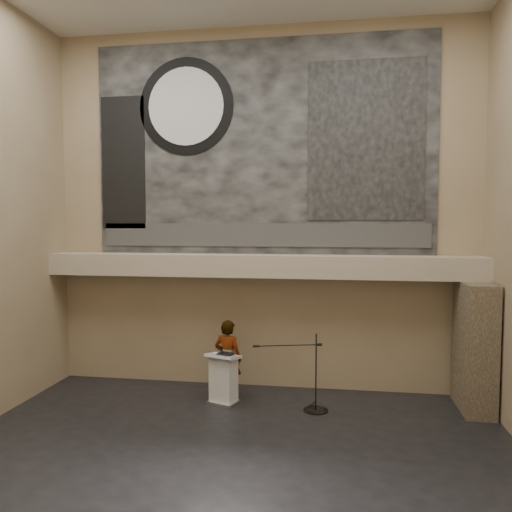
# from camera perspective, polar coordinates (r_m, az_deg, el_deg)

# --- Properties ---
(floor) EXTENTS (10.00, 10.00, 0.00)m
(floor) POSITION_cam_1_polar(r_m,az_deg,el_deg) (8.84, -3.45, -22.64)
(floor) COLOR black
(floor) RESTS_ON ground
(wall_back) EXTENTS (10.00, 0.02, 8.50)m
(wall_back) POSITION_cam_1_polar(r_m,az_deg,el_deg) (11.86, 0.60, 5.32)
(wall_back) COLOR #897357
(wall_back) RESTS_ON floor
(wall_front) EXTENTS (10.00, 0.02, 8.50)m
(wall_front) POSITION_cam_1_polar(r_m,az_deg,el_deg) (4.11, -15.74, 8.01)
(wall_front) COLOR #897357
(wall_front) RESTS_ON floor
(soffit) EXTENTS (10.00, 0.80, 0.50)m
(soffit) POSITION_cam_1_polar(r_m,az_deg,el_deg) (11.50, 0.31, -1.11)
(soffit) COLOR tan
(soffit) RESTS_ON wall_back
(sprinkler_left) EXTENTS (0.04, 0.04, 0.06)m
(sprinkler_left) POSITION_cam_1_polar(r_m,az_deg,el_deg) (11.82, -7.43, -2.37)
(sprinkler_left) COLOR #B2893D
(sprinkler_left) RESTS_ON soffit
(sprinkler_right) EXTENTS (0.04, 0.04, 0.06)m
(sprinkler_right) POSITION_cam_1_polar(r_m,az_deg,el_deg) (11.36, 9.80, -2.65)
(sprinkler_right) COLOR #B2893D
(sprinkler_right) RESTS_ON soffit
(banner) EXTENTS (8.00, 0.05, 5.00)m
(banner) POSITION_cam_1_polar(r_m,az_deg,el_deg) (11.96, 0.58, 12.29)
(banner) COLOR black
(banner) RESTS_ON wall_back
(banner_text_strip) EXTENTS (7.76, 0.02, 0.55)m
(banner_text_strip) POSITION_cam_1_polar(r_m,az_deg,el_deg) (11.79, 0.54, 2.42)
(banner_text_strip) COLOR #2F2F2F
(banner_text_strip) RESTS_ON banner
(banner_clock_rim) EXTENTS (2.30, 0.02, 2.30)m
(banner_clock_rim) POSITION_cam_1_polar(r_m,az_deg,el_deg) (12.48, -8.01, 16.56)
(banner_clock_rim) COLOR black
(banner_clock_rim) RESTS_ON banner
(banner_clock_face) EXTENTS (1.84, 0.02, 1.84)m
(banner_clock_face) POSITION_cam_1_polar(r_m,az_deg,el_deg) (12.47, -8.03, 16.58)
(banner_clock_face) COLOR silver
(banner_clock_face) RESTS_ON banner
(banner_building_print) EXTENTS (2.60, 0.02, 3.60)m
(banner_building_print) POSITION_cam_1_polar(r_m,az_deg,el_deg) (11.83, 12.43, 12.78)
(banner_building_print) COLOR black
(banner_building_print) RESTS_ON banner
(banner_brick_print) EXTENTS (1.10, 0.02, 3.20)m
(banner_brick_print) POSITION_cam_1_polar(r_m,az_deg,el_deg) (12.81, -14.93, 10.24)
(banner_brick_print) COLOR black
(banner_brick_print) RESTS_ON banner
(stone_pier) EXTENTS (0.60, 1.40, 2.70)m
(stone_pier) POSITION_cam_1_polar(r_m,az_deg,el_deg) (11.57, 23.70, -9.44)
(stone_pier) COLOR #46392B
(stone_pier) RESTS_ON floor
(lectern) EXTENTS (0.80, 0.68, 1.13)m
(lectern) POSITION_cam_1_polar(r_m,az_deg,el_deg) (11.15, -3.74, -13.87)
(lectern) COLOR silver
(lectern) RESTS_ON floor
(binder) EXTENTS (0.38, 0.33, 0.04)m
(binder) POSITION_cam_1_polar(r_m,az_deg,el_deg) (10.94, -3.52, -11.13)
(binder) COLOR black
(binder) RESTS_ON lectern
(papers) EXTENTS (0.24, 0.32, 0.00)m
(papers) POSITION_cam_1_polar(r_m,az_deg,el_deg) (10.99, -4.61, -11.15)
(papers) COLOR silver
(papers) RESTS_ON lectern
(speaker_person) EXTENTS (0.73, 0.56, 1.77)m
(speaker_person) POSITION_cam_1_polar(r_m,az_deg,el_deg) (11.44, -3.23, -11.66)
(speaker_person) COLOR silver
(speaker_person) RESTS_ON floor
(mic_stand) EXTENTS (1.55, 0.61, 1.63)m
(mic_stand) POSITION_cam_1_polar(r_m,az_deg,el_deg) (10.93, 6.58, -15.95)
(mic_stand) COLOR black
(mic_stand) RESTS_ON floor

